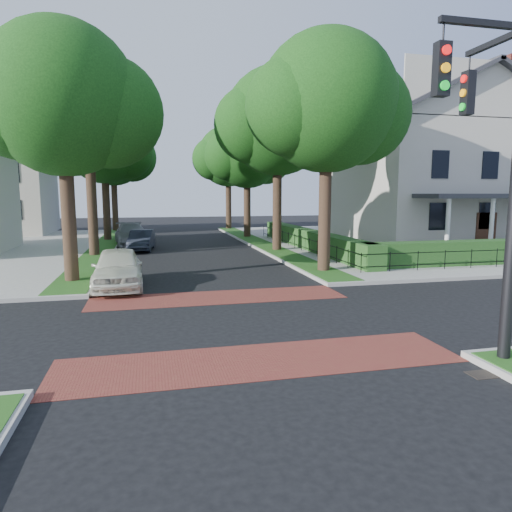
# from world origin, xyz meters

# --- Properties ---
(ground) EXTENTS (120.00, 120.00, 0.00)m
(ground) POSITION_xyz_m (0.00, 0.00, 0.00)
(ground) COLOR black
(ground) RESTS_ON ground
(sidewalk_ne) EXTENTS (30.00, 30.00, 0.15)m
(sidewalk_ne) POSITION_xyz_m (19.50, 19.00, 0.07)
(sidewalk_ne) COLOR gray
(sidewalk_ne) RESTS_ON ground
(crosswalk_far) EXTENTS (9.00, 2.20, 0.01)m
(crosswalk_far) POSITION_xyz_m (0.00, 3.20, 0.01)
(crosswalk_far) COLOR maroon
(crosswalk_far) RESTS_ON ground
(crosswalk_near) EXTENTS (9.00, 2.20, 0.01)m
(crosswalk_near) POSITION_xyz_m (0.00, -3.20, 0.01)
(crosswalk_near) COLOR maroon
(crosswalk_near) RESTS_ON ground
(storm_drain) EXTENTS (0.65, 0.45, 0.01)m
(storm_drain) POSITION_xyz_m (4.30, -5.00, 0.01)
(storm_drain) COLOR black
(storm_drain) RESTS_ON ground
(grass_strip_ne) EXTENTS (1.60, 29.80, 0.02)m
(grass_strip_ne) POSITION_xyz_m (5.40, 19.10, 0.16)
(grass_strip_ne) COLOR #1B4D16
(grass_strip_ne) RESTS_ON sidewalk_ne
(grass_strip_nw) EXTENTS (1.60, 29.80, 0.02)m
(grass_strip_nw) POSITION_xyz_m (-5.40, 19.10, 0.16)
(grass_strip_nw) COLOR #1B4D16
(grass_strip_nw) RESTS_ON sidewalk_nw
(tree_right_near) EXTENTS (7.75, 6.67, 10.66)m
(tree_right_near) POSITION_xyz_m (5.60, 7.24, 7.63)
(tree_right_near) COLOR black
(tree_right_near) RESTS_ON sidewalk_ne
(tree_right_mid) EXTENTS (8.25, 7.09, 11.22)m
(tree_right_mid) POSITION_xyz_m (5.61, 15.25, 7.99)
(tree_right_mid) COLOR black
(tree_right_mid) RESTS_ON sidewalk_ne
(tree_right_far) EXTENTS (7.25, 6.23, 9.74)m
(tree_right_far) POSITION_xyz_m (5.60, 24.22, 6.91)
(tree_right_far) COLOR black
(tree_right_far) RESTS_ON sidewalk_ne
(tree_right_back) EXTENTS (7.50, 6.45, 10.20)m
(tree_right_back) POSITION_xyz_m (5.60, 33.23, 7.27)
(tree_right_back) COLOR black
(tree_right_back) RESTS_ON sidewalk_ne
(tree_left_near) EXTENTS (7.50, 6.45, 10.20)m
(tree_left_near) POSITION_xyz_m (-5.40, 7.23, 7.27)
(tree_left_near) COLOR black
(tree_left_near) RESTS_ON sidewalk_nw
(tree_left_mid) EXTENTS (8.00, 6.88, 11.48)m
(tree_left_mid) POSITION_xyz_m (-5.39, 15.24, 8.34)
(tree_left_mid) COLOR black
(tree_left_mid) RESTS_ON sidewalk_nw
(tree_left_far) EXTENTS (7.00, 6.02, 9.86)m
(tree_left_far) POSITION_xyz_m (-5.40, 24.22, 7.12)
(tree_left_far) COLOR black
(tree_left_far) RESTS_ON sidewalk_nw
(tree_left_back) EXTENTS (7.75, 6.66, 10.44)m
(tree_left_back) POSITION_xyz_m (-5.40, 33.24, 7.41)
(tree_left_back) COLOR black
(tree_left_back) RESTS_ON sidewalk_nw
(hedge_main_road) EXTENTS (1.00, 18.00, 1.20)m
(hedge_main_road) POSITION_xyz_m (7.70, 15.00, 0.75)
(hedge_main_road) COLOR #164119
(hedge_main_road) RESTS_ON sidewalk_ne
(fence_main_road) EXTENTS (0.06, 18.00, 0.90)m
(fence_main_road) POSITION_xyz_m (6.90, 15.00, 0.60)
(fence_main_road) COLOR black
(fence_main_road) RESTS_ON sidewalk_ne
(house_victorian) EXTENTS (13.00, 13.05, 12.48)m
(house_victorian) POSITION_xyz_m (17.51, 15.92, 6.02)
(house_victorian) COLOR #BDB6AA
(house_victorian) RESTS_ON sidewalk_ne
(traffic_signal) EXTENTS (2.17, 2.00, 8.00)m
(traffic_signal) POSITION_xyz_m (4.89, -4.41, 4.71)
(traffic_signal) COLOR black
(traffic_signal) RESTS_ON sidewalk_se
(parked_car_front) EXTENTS (1.98, 4.67, 1.57)m
(parked_car_front) POSITION_xyz_m (-3.60, 5.81, 0.79)
(parked_car_front) COLOR silver
(parked_car_front) RESTS_ON ground
(parked_car_middle) EXTENTS (1.82, 4.15, 1.32)m
(parked_car_middle) POSITION_xyz_m (-2.87, 17.82, 0.66)
(parked_car_middle) COLOR #212632
(parked_car_middle) RESTS_ON ground
(parked_car_rear) EXTENTS (2.78, 5.55, 1.55)m
(parked_car_rear) POSITION_xyz_m (-3.60, 20.89, 0.77)
(parked_car_rear) COLOR gray
(parked_car_rear) RESTS_ON ground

